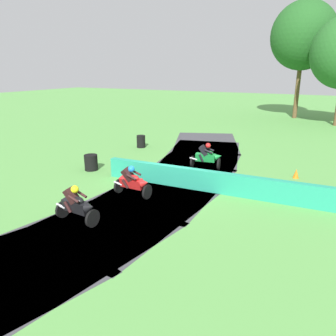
{
  "coord_description": "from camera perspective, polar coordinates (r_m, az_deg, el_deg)",
  "views": [
    {
      "loc": [
        6.17,
        -12.27,
        4.98
      ],
      "look_at": [
        -0.01,
        -0.36,
        0.9
      ],
      "focal_mm": 34.89,
      "sensor_mm": 36.0,
      "label": 1
    }
  ],
  "objects": [
    {
      "name": "ground_plane",
      "position": [
        14.61,
        0.68,
        -3.01
      ],
      "size": [
        120.0,
        120.0,
        0.0
      ],
      "primitive_type": "plane",
      "color": "#569947"
    },
    {
      "name": "track_asphalt",
      "position": [
        14.9,
        -1.76,
        -2.6
      ],
      "size": [
        7.41,
        26.2,
        0.01
      ],
      "color": "#3D3D42",
      "rests_on": "ground"
    },
    {
      "name": "safety_barrier",
      "position": [
        13.32,
        19.38,
        -3.98
      ],
      "size": [
        15.69,
        0.84,
        0.9
      ],
      "primitive_type": "cube",
      "rotation": [
        0.0,
        0.0,
        -1.54
      ],
      "color": "#239375",
      "rests_on": "ground"
    },
    {
      "name": "motorcycle_lead_black",
      "position": [
        11.31,
        -15.65,
        -6.21
      ],
      "size": [
        1.7,
        0.78,
        1.42
      ],
      "color": "black",
      "rests_on": "ground"
    },
    {
      "name": "motorcycle_chase_red",
      "position": [
        13.19,
        -6.19,
        -2.38
      ],
      "size": [
        1.69,
        0.81,
        1.43
      ],
      "color": "black",
      "rests_on": "ground"
    },
    {
      "name": "motorcycle_trailing_green",
      "position": [
        16.94,
        6.79,
        2.03
      ],
      "size": [
        1.68,
        0.88,
        1.42
      ],
      "color": "black",
      "rests_on": "ground"
    },
    {
      "name": "tire_stack_mid_a",
      "position": [
        17.14,
        -13.29,
        0.95
      ],
      "size": [
        0.67,
        0.67,
        0.8
      ],
      "color": "black",
      "rests_on": "ground"
    },
    {
      "name": "tire_stack_mid_b",
      "position": [
        21.65,
        -4.74,
        4.65
      ],
      "size": [
        0.56,
        0.56,
        0.8
      ],
      "color": "black",
      "rests_on": "ground"
    },
    {
      "name": "traffic_cone",
      "position": [
        16.64,
        21.47,
        -0.92
      ],
      "size": [
        0.28,
        0.28,
        0.44
      ],
      "primitive_type": "cone",
      "color": "orange",
      "rests_on": "ground"
    },
    {
      "name": "tree_far_right",
      "position": [
        37.28,
        22.58,
        20.55
      ],
      "size": [
        6.32,
        6.32,
        11.46
      ],
      "color": "brown",
      "rests_on": "ground"
    }
  ]
}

